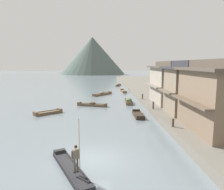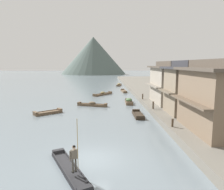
{
  "view_description": "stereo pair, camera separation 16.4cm",
  "coord_description": "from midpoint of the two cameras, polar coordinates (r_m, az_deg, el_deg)",
  "views": [
    {
      "loc": [
        0.81,
        -13.68,
        6.44
      ],
      "look_at": [
        1.96,
        15.98,
        2.08
      ],
      "focal_mm": 33.79,
      "sensor_mm": 36.0,
      "label": 1
    },
    {
      "loc": [
        0.97,
        -13.69,
        6.44
      ],
      "look_at": [
        1.96,
        15.98,
        2.08
      ],
      "focal_mm": 33.79,
      "sensor_mm": 36.0,
      "label": 2
    }
  ],
  "objects": [
    {
      "name": "boat_moored_third",
      "position": [
        44.37,
        -2.73,
        0.31
      ],
      "size": [
        4.12,
        4.67,
        0.72
      ],
      "color": "brown",
      "rests_on": "ground"
    },
    {
      "name": "boat_midriver_upstream",
      "position": [
        26.64,
        6.91,
        -5.33
      ],
      "size": [
        1.09,
        3.86,
        0.49
      ],
      "color": "#33281E",
      "rests_on": "ground"
    },
    {
      "name": "riverbank_right",
      "position": [
        46.56,
        16.5,
        0.51
      ],
      "size": [
        18.0,
        110.0,
        0.71
      ],
      "primitive_type": "cube",
      "color": "#6B665B",
      "rests_on": "ground"
    },
    {
      "name": "house_waterfront_second",
      "position": [
        26.07,
        20.35,
        1.87
      ],
      "size": [
        6.25,
        5.4,
        6.14
      ],
      "color": "#7F705B",
      "rests_on": "riverbank_right"
    },
    {
      "name": "ground_plane",
      "position": [
        15.15,
        -5.62,
        -16.85
      ],
      "size": [
        400.0,
        400.0,
        0.0
      ],
      "primitive_type": "plane",
      "color": "slate"
    },
    {
      "name": "boat_moored_far",
      "position": [
        49.51,
        2.99,
        1.05
      ],
      "size": [
        1.21,
        4.79,
        0.46
      ],
      "color": "brown",
      "rests_on": "ground"
    },
    {
      "name": "hill_far_west",
      "position": [
        141.8,
        -5.33,
        10.58
      ],
      "size": [
        42.53,
        42.53,
        24.04
      ],
      "primitive_type": "cone",
      "color": "#4C5B56",
      "rests_on": "ground"
    },
    {
      "name": "boat_moored_second",
      "position": [
        35.08,
        4.42,
        -1.71
      ],
      "size": [
        1.3,
        3.95,
        0.85
      ],
      "color": "brown",
      "rests_on": "ground"
    },
    {
      "name": "boat_upstream_distant",
      "position": [
        32.82,
        -5.54,
        -2.57
      ],
      "size": [
        4.75,
        2.3,
        0.71
      ],
      "color": "brown",
      "rests_on": "ground"
    },
    {
      "name": "mooring_post_dock_mid",
      "position": [
        27.68,
        10.94,
        -2.71
      ],
      "size": [
        0.2,
        0.2,
        0.97
      ],
      "primitive_type": "cylinder",
      "color": "#473828",
      "rests_on": "riverbank_right"
    },
    {
      "name": "boat_moored_nearest",
      "position": [
        63.78,
        1.64,
        2.79
      ],
      "size": [
        1.98,
        4.81,
        0.74
      ],
      "color": "brown",
      "rests_on": "ground"
    },
    {
      "name": "boatman_person",
      "position": [
        12.36,
        -10.09,
        -15.75
      ],
      "size": [
        0.44,
        0.46,
        3.04
      ],
      "color": "black",
      "rests_on": "boat_foreground_poled"
    },
    {
      "name": "mooring_post_dock_near",
      "position": [
        20.36,
        15.96,
        -7.21
      ],
      "size": [
        0.2,
        0.2,
        0.76
      ],
      "primitive_type": "cylinder",
      "color": "#473828",
      "rests_on": "riverbank_right"
    },
    {
      "name": "mooring_post_dock_far",
      "position": [
        35.07,
        8.11,
        -0.39
      ],
      "size": [
        0.2,
        0.2,
        0.89
      ],
      "primitive_type": "cylinder",
      "color": "#473828",
      "rests_on": "riverbank_right"
    },
    {
      "name": "boat_midriver_drifting",
      "position": [
        28.89,
        -17.08,
        -4.56
      ],
      "size": [
        3.54,
        3.1,
        0.5
      ],
      "color": "brown",
      "rests_on": "ground"
    },
    {
      "name": "house_waterfront_nearest",
      "position": [
        20.24,
        27.8,
        -0.38
      ],
      "size": [
        6.5,
        8.08,
        6.14
      ],
      "color": "#75604C",
      "rests_on": "riverbank_right"
    },
    {
      "name": "boat_foreground_poled",
      "position": [
        13.76,
        -11.41,
        -19.11
      ],
      "size": [
        3.24,
        5.32,
        0.41
      ],
      "color": "#232326",
      "rests_on": "ground"
    },
    {
      "name": "house_waterfront_tall",
      "position": [
        32.4,
        15.66,
        3.21
      ],
      "size": [
        6.12,
        7.98,
        6.14
      ],
      "color": "gray",
      "rests_on": "riverbank_right"
    }
  ]
}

